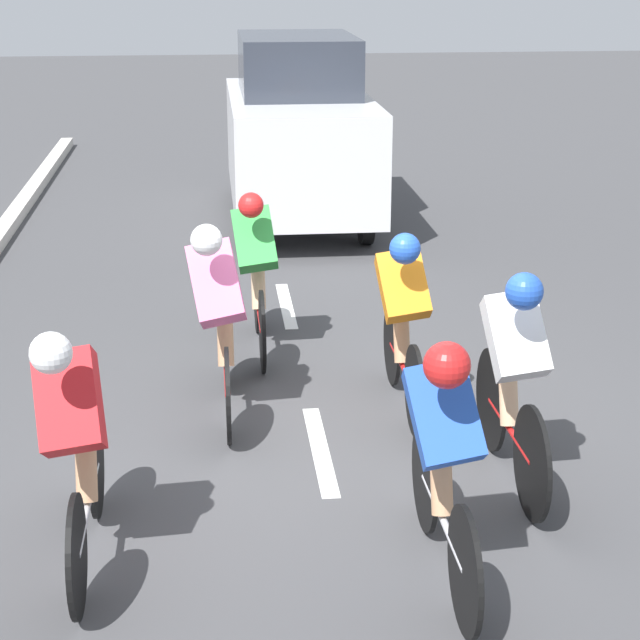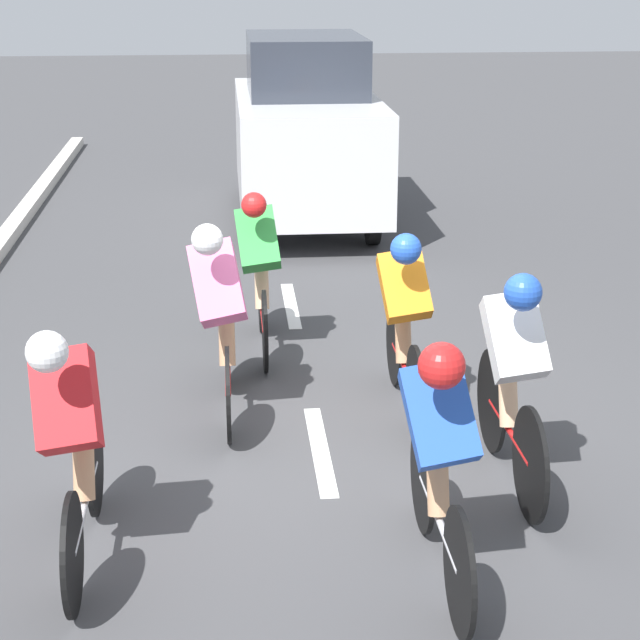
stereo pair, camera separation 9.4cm
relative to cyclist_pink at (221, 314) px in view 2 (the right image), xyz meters
name	(u,v)px [view 2 (the right image)]	position (x,y,z in m)	size (l,w,h in m)	color
ground_plane	(318,441)	(-0.66, 0.49, -0.80)	(60.00, 60.00, 0.00)	#424244
lane_stripe_mid	(320,449)	(-0.66, 0.63, -0.79)	(0.12, 1.40, 0.01)	white
lane_stripe_far	(291,305)	(-0.66, -2.57, -0.79)	(0.12, 1.40, 0.01)	white
cyclist_pink	(221,314)	(0.00, 0.00, 0.00)	(0.43, 1.67, 1.52)	black
cyclist_white	(513,373)	(-1.81, 1.26, -0.02)	(0.39, 1.68, 1.50)	black
cyclist_blue	(440,452)	(-1.13, 2.32, -0.01)	(0.41, 1.69, 1.48)	black
cyclist_red	(72,438)	(0.80, 1.96, -0.02)	(0.39, 1.70, 1.48)	black
cyclist_green	(260,268)	(-0.32, -1.31, -0.05)	(0.38, 1.68, 1.45)	black
cyclist_orange	(404,316)	(-1.33, 0.03, -0.04)	(0.39, 1.62, 1.43)	black
support_car	(306,132)	(-1.08, -6.03, 0.34)	(1.70, 3.83, 2.29)	black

